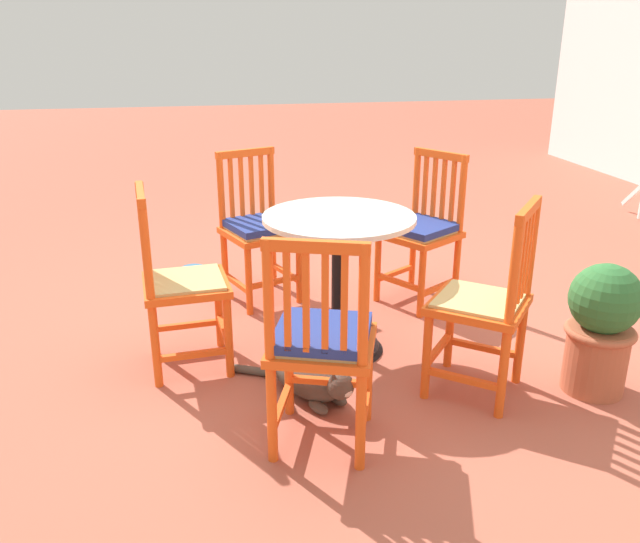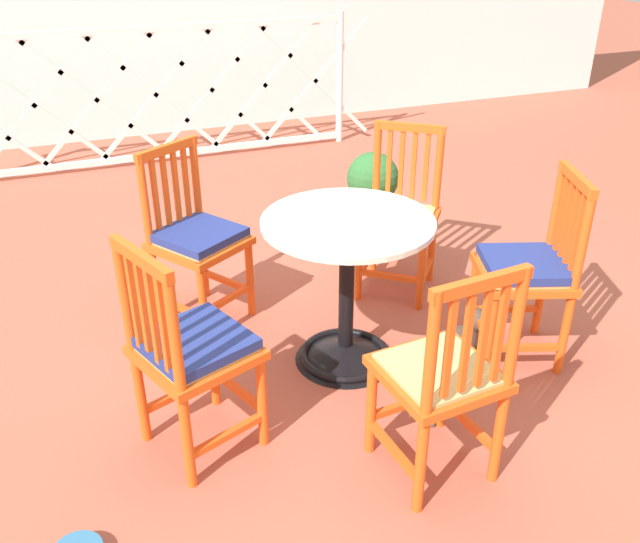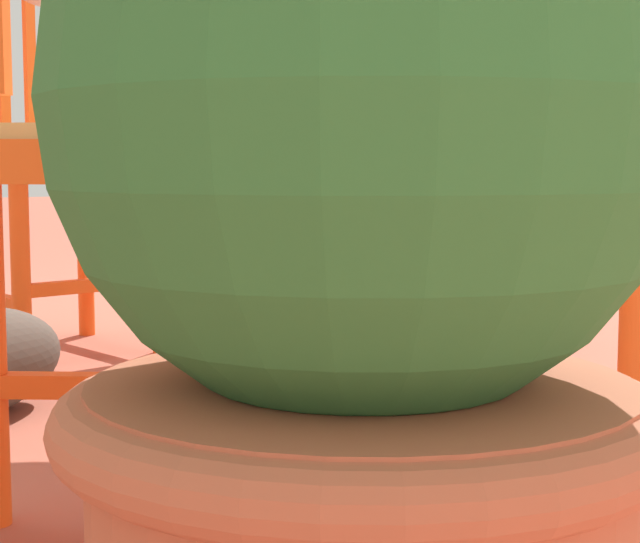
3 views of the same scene
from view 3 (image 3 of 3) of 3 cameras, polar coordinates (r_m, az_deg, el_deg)
ground_plane at (r=1.83m, az=-2.46°, el=-7.66°), size 24.00×24.00×0.00m
cafe_table at (r=1.77m, az=-3.90°, el=1.20°), size 0.76×0.76×0.73m
orange_chair_near_fence at (r=2.50m, az=6.95°, el=6.26°), size 0.51×0.51×0.91m
orange_chair_by_planter at (r=2.45m, az=-14.80°, el=5.81°), size 0.43×0.43×0.91m
orange_chair_facing_out at (r=1.02m, az=-12.97°, el=5.99°), size 0.56×0.56×0.91m
terracotta_planter at (r=0.53m, az=2.32°, el=-5.15°), size 0.32×0.32×0.62m
pet_water_bowl at (r=3.17m, az=8.18°, el=-1.48°), size 0.17×0.17×0.05m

